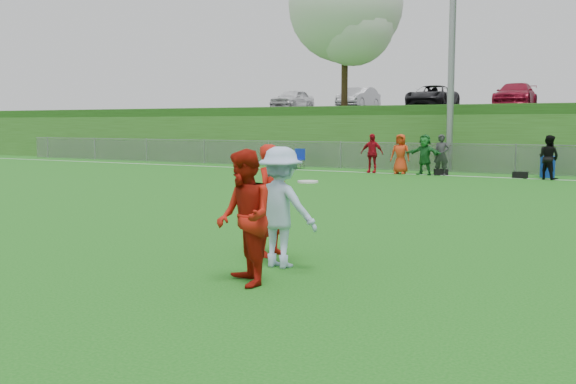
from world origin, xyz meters
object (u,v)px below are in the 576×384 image
Objects in this scene: frisbee at (308,182)px; recycling_bin at (548,167)px; player_red_center at (244,218)px; player_blue at (281,207)px; player_red_left at (272,200)px.

frisbee reaches higher than recycling_bin.
player_red_center reaches higher than frisbee.
player_red_left is at bearing -48.96° from player_blue.
player_red_left is 1.61m from frisbee.
recycling_bin is (1.57, 18.97, -0.47)m from player_blue.
frisbee is at bearing -92.74° from recycling_bin.
player_blue is (0.51, -0.64, -0.00)m from player_red_left.
player_red_left is 18.45m from recycling_bin.
player_blue is at bearing 148.57° from frisbee.
player_red_center is at bearing 97.83° from player_blue.
recycling_bin is at bearing 87.26° from frisbee.
player_red_left is 1.92m from player_red_center.
frisbee is 0.33× the size of recycling_bin.
recycling_bin is (2.08, 18.33, -0.48)m from player_red_left.
recycling_bin is at bearing 128.77° from player_red_center.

